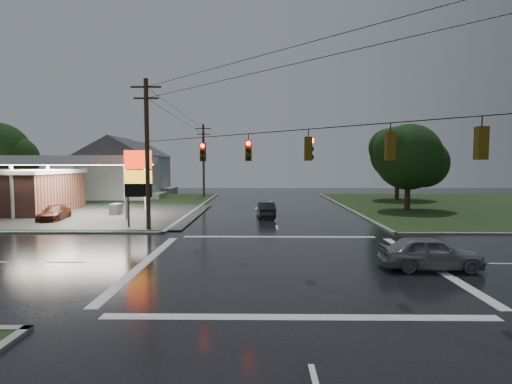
{
  "coord_description": "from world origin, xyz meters",
  "views": [
    {
      "loc": [
        -1.24,
        -19.48,
        4.94
      ],
      "look_at": [
        -1.56,
        7.29,
        3.0
      ],
      "focal_mm": 28.0,
      "sensor_mm": 36.0,
      "label": 1
    }
  ],
  "objects_px": {
    "pylon_sign": "(138,175)",
    "car_pump": "(54,213)",
    "house_far": "(139,166)",
    "car_north": "(266,209)",
    "car_crossing": "(430,253)",
    "tree_ne_near": "(410,157)",
    "gas_station": "(15,187)",
    "utility_pole_n": "(204,159)",
    "tree_ne_far": "(399,154)",
    "house_near": "(120,167)",
    "utility_pole_nw": "(147,152)"
  },
  "relations": [
    {
      "from": "pylon_sign",
      "to": "car_pump",
      "type": "distance_m",
      "value": 10.07
    },
    {
      "from": "house_far",
      "to": "pylon_sign",
      "type": "bearing_deg",
      "value": -73.02
    },
    {
      "from": "car_north",
      "to": "car_crossing",
      "type": "xyz_separation_m",
      "value": [
        7.46,
        -17.92,
        0.08
      ]
    },
    {
      "from": "pylon_sign",
      "to": "tree_ne_near",
      "type": "bearing_deg",
      "value": 25.01
    },
    {
      "from": "tree_ne_near",
      "to": "car_north",
      "type": "distance_m",
      "value": 16.54
    },
    {
      "from": "pylon_sign",
      "to": "house_far",
      "type": "xyz_separation_m",
      "value": [
        -11.45,
        37.5,
        0.39
      ]
    },
    {
      "from": "gas_station",
      "to": "utility_pole_n",
      "type": "bearing_deg",
      "value": 48.53
    },
    {
      "from": "gas_station",
      "to": "tree_ne_near",
      "type": "bearing_deg",
      "value": 3.3
    },
    {
      "from": "pylon_sign",
      "to": "tree_ne_far",
      "type": "xyz_separation_m",
      "value": [
        27.65,
        23.49,
        2.17
      ]
    },
    {
      "from": "gas_station",
      "to": "car_north",
      "type": "height_order",
      "value": "gas_station"
    },
    {
      "from": "house_near",
      "to": "car_north",
      "type": "xyz_separation_m",
      "value": [
        20.15,
        -19.16,
        -3.7
      ]
    },
    {
      "from": "pylon_sign",
      "to": "car_crossing",
      "type": "height_order",
      "value": "pylon_sign"
    },
    {
      "from": "car_crossing",
      "to": "house_far",
      "type": "bearing_deg",
      "value": 31.88
    },
    {
      "from": "pylon_sign",
      "to": "utility_pole_n",
      "type": "distance_m",
      "value": 27.56
    },
    {
      "from": "pylon_sign",
      "to": "car_north",
      "type": "distance_m",
      "value": 12.05
    },
    {
      "from": "tree_ne_far",
      "to": "car_crossing",
      "type": "bearing_deg",
      "value": -106.65
    },
    {
      "from": "pylon_sign",
      "to": "car_crossing",
      "type": "bearing_deg",
      "value": -34.01
    },
    {
      "from": "utility_pole_nw",
      "to": "house_near",
      "type": "distance_m",
      "value": 28.9
    },
    {
      "from": "house_near",
      "to": "house_far",
      "type": "xyz_separation_m",
      "value": [
        -1.0,
        12.0,
        0.0
      ]
    },
    {
      "from": "tree_ne_near",
      "to": "car_north",
      "type": "relative_size",
      "value": 2.11
    },
    {
      "from": "utility_pole_nw",
      "to": "tree_ne_near",
      "type": "relative_size",
      "value": 1.22
    },
    {
      "from": "pylon_sign",
      "to": "car_crossing",
      "type": "xyz_separation_m",
      "value": [
        17.16,
        -11.58,
        -3.23
      ]
    },
    {
      "from": "gas_station",
      "to": "house_near",
      "type": "distance_m",
      "value": 17.07
    },
    {
      "from": "gas_station",
      "to": "car_pump",
      "type": "relative_size",
      "value": 6.03
    },
    {
      "from": "pylon_sign",
      "to": "house_far",
      "type": "height_order",
      "value": "house_far"
    },
    {
      "from": "car_pump",
      "to": "gas_station",
      "type": "bearing_deg",
      "value": 135.44
    },
    {
      "from": "house_near",
      "to": "car_pump",
      "type": "distance_m",
      "value": 21.91
    },
    {
      "from": "tree_ne_near",
      "to": "tree_ne_far",
      "type": "xyz_separation_m",
      "value": [
        3.01,
        12.0,
        0.62
      ]
    },
    {
      "from": "house_far",
      "to": "car_crossing",
      "type": "relative_size",
      "value": 2.4
    },
    {
      "from": "gas_station",
      "to": "utility_pole_nw",
      "type": "relative_size",
      "value": 2.38
    },
    {
      "from": "house_near",
      "to": "tree_ne_near",
      "type": "relative_size",
      "value": 1.23
    },
    {
      "from": "utility_pole_nw",
      "to": "tree_ne_far",
      "type": "bearing_deg",
      "value": 42.59
    },
    {
      "from": "utility_pole_nw",
      "to": "car_crossing",
      "type": "relative_size",
      "value": 2.39
    },
    {
      "from": "utility_pole_nw",
      "to": "car_crossing",
      "type": "bearing_deg",
      "value": -33.21
    },
    {
      "from": "utility_pole_nw",
      "to": "tree_ne_far",
      "type": "relative_size",
      "value": 1.12
    },
    {
      "from": "gas_station",
      "to": "car_north",
      "type": "relative_size",
      "value": 6.16
    },
    {
      "from": "pylon_sign",
      "to": "car_pump",
      "type": "relative_size",
      "value": 1.38
    },
    {
      "from": "gas_station",
      "to": "house_far",
      "type": "relative_size",
      "value": 2.37
    },
    {
      "from": "utility_pole_nw",
      "to": "pylon_sign",
      "type": "bearing_deg",
      "value": 135.0
    },
    {
      "from": "utility_pole_nw",
      "to": "house_far",
      "type": "bearing_deg",
      "value": 107.92
    },
    {
      "from": "tree_ne_far",
      "to": "house_far",
      "type": "bearing_deg",
      "value": 160.29
    },
    {
      "from": "house_far",
      "to": "car_north",
      "type": "height_order",
      "value": "house_far"
    },
    {
      "from": "car_north",
      "to": "pylon_sign",
      "type": "bearing_deg",
      "value": 28.47
    },
    {
      "from": "car_north",
      "to": "tree_ne_far",
      "type": "bearing_deg",
      "value": -141.0
    },
    {
      "from": "tree_ne_near",
      "to": "car_crossing",
      "type": "xyz_separation_m",
      "value": [
        -7.48,
        -23.07,
        -4.78
      ]
    },
    {
      "from": "car_north",
      "to": "utility_pole_n",
      "type": "bearing_deg",
      "value": -72.35
    },
    {
      "from": "gas_station",
      "to": "tree_ne_near",
      "type": "height_order",
      "value": "tree_ne_near"
    },
    {
      "from": "car_crossing",
      "to": "car_pump",
      "type": "bearing_deg",
      "value": 60.47
    },
    {
      "from": "gas_station",
      "to": "car_pump",
      "type": "xyz_separation_m",
      "value": [
        6.58,
        -5.2,
        -1.92
      ]
    },
    {
      "from": "pylon_sign",
      "to": "tree_ne_near",
      "type": "height_order",
      "value": "tree_ne_near"
    }
  ]
}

